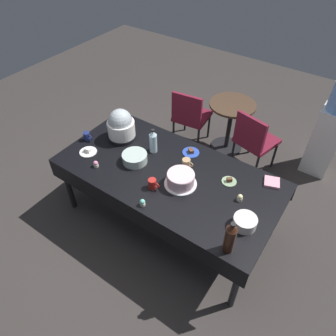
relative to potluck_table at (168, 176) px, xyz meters
The scene contains 22 objects.
ground 0.69m from the potluck_table, ahead, with size 9.00×9.00×0.00m, color #383330.
potluck_table is the anchor object (origin of this frame).
frosted_layer_cake 0.24m from the potluck_table, 20.47° to the right, with size 0.31×0.31×0.13m.
slow_cooker 0.77m from the potluck_table, 167.76° to the left, with size 0.31×0.31×0.35m.
glass_salad_bowl 0.38m from the potluck_table, 169.78° to the right, with size 0.25×0.25×0.09m, color #B2C6BC.
ceramic_snack_bowl 0.90m from the potluck_table, 10.83° to the right, with size 0.20×0.20×0.09m, color silver.
dessert_plate_cobalt 0.38m from the potluck_table, 84.92° to the left, with size 0.18×0.18×0.05m.
dessert_plate_white 0.89m from the potluck_table, 164.69° to the right, with size 0.18×0.18×0.05m.
dessert_plate_sage 0.60m from the potluck_table, 21.45° to the left, with size 0.14×0.14×0.05m.
cupcake_rose 0.72m from the potluck_table, 151.39° to the right, with size 0.05×0.05×0.07m.
cupcake_berry 0.74m from the potluck_table, ahead, with size 0.05×0.05×0.07m.
cupcake_lemon 0.49m from the potluck_table, 83.07° to the right, with size 0.05×0.05×0.07m.
soda_bottle_water 0.40m from the potluck_table, 150.34° to the left, with size 0.08×0.08×0.27m.
soda_bottle_cola 1.00m from the potluck_table, 27.12° to the right, with size 0.09×0.09×0.32m.
coffee_mug_red 0.28m from the potluck_table, 89.30° to the right, with size 0.12×0.08×0.10m.
coffee_mug_tan 0.23m from the potluck_table, 59.21° to the left, with size 0.12×0.08×0.08m.
coffee_mug_navy 1.02m from the potluck_table, behind, with size 0.11×0.07×0.09m.
paper_napkin_stack 0.99m from the potluck_table, 25.85° to the left, with size 0.14×0.14×0.02m, color pink.
maroon_chair_left 1.43m from the potluck_table, 112.53° to the left, with size 0.49×0.49×0.85m.
maroon_chair_right 1.37m from the potluck_table, 73.72° to the left, with size 0.54×0.54×0.85m.
round_cafe_table 1.54m from the potluck_table, 91.87° to the left, with size 0.60×0.60×0.72m.
water_cooler 2.12m from the potluck_table, 58.48° to the left, with size 0.32×0.32×1.24m.
Camera 1 is at (1.26, -1.81, 2.88)m, focal length 33.66 mm.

